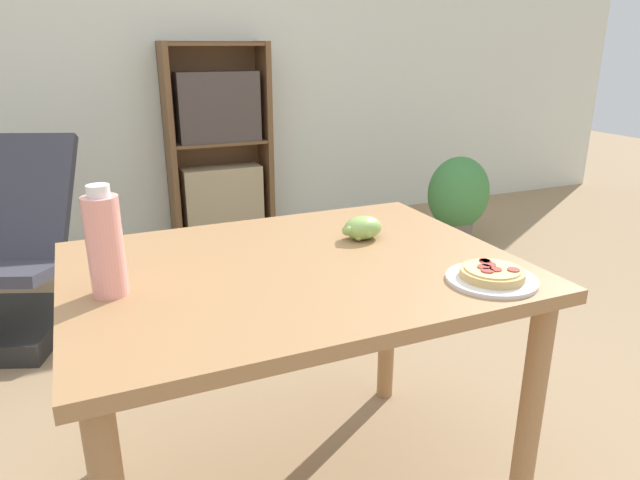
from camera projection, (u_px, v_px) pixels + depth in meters
name	position (u px, v px, depth m)	size (l,w,h in m)	color
ground_plane	(295.00, 478.00, 1.77)	(14.00, 14.00, 0.00)	#9E7F5B
wall_back	(144.00, 41.00, 3.63)	(8.00, 0.05, 2.60)	silver
dining_table	(294.00, 302.00, 1.49)	(1.12, 0.84, 0.75)	#A37549
pizza_on_plate	(492.00, 276.00, 1.34)	(0.21, 0.21, 0.04)	white
grape_bunch	(362.00, 228.00, 1.63)	(0.13, 0.10, 0.07)	#93BC5B
drink_bottle	(105.00, 244.00, 1.24)	(0.08, 0.08, 0.25)	pink
bookshelf	(220.00, 150.00, 3.87)	(0.69, 0.26, 1.30)	brown
potted_plant_floor	(458.00, 197.00, 3.77)	(0.42, 0.36, 0.59)	#70665B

